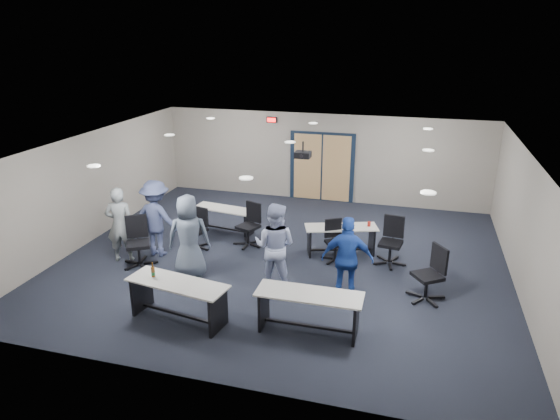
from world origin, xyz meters
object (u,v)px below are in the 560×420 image
(table_front_left, at_px, (178,294))
(chair_back_a, at_px, (196,229))
(table_front_right, at_px, (309,305))
(person_plaid, at_px, (189,236))
(person_gray, at_px, (120,225))
(person_navy, at_px, (347,259))
(chair_back_b, at_px, (248,225))
(person_lightblue, at_px, (275,246))
(table_back_left, at_px, (225,216))
(table_back_right, at_px, (341,235))
(chair_back_c, at_px, (336,241))
(person_back, at_px, (156,218))
(chair_back_d, at_px, (391,242))
(chair_loose_right, at_px, (428,274))
(chair_loose_left, at_px, (138,242))

(table_front_left, bearing_deg, chair_back_a, 118.05)
(table_front_right, distance_m, person_plaid, 3.29)
(person_gray, bearing_deg, chair_back_a, -160.15)
(person_navy, bearing_deg, chair_back_b, -39.94)
(person_lightblue, bearing_deg, person_plaid, 3.64)
(table_back_left, relative_size, chair_back_a, 1.67)
(chair_back_b, relative_size, person_navy, 0.62)
(table_back_right, relative_size, person_plaid, 0.97)
(chair_back_c, xyz_separation_m, person_navy, (0.49, -1.66, 0.38))
(table_front_right, height_order, person_plaid, person_plaid)
(person_back, bearing_deg, chair_back_a, -137.37)
(table_back_right, distance_m, chair_back_a, 3.51)
(chair_back_a, height_order, person_lightblue, person_lightblue)
(table_front_left, xyz_separation_m, person_plaid, (-0.55, 1.69, 0.38))
(chair_back_d, bearing_deg, table_back_right, 174.82)
(person_lightblue, xyz_separation_m, person_back, (-3.10, 0.77, 0.00))
(chair_back_c, relative_size, person_gray, 0.55)
(chair_back_c, xyz_separation_m, person_plaid, (-2.91, -1.57, 0.43))
(chair_back_a, distance_m, chair_back_c, 3.40)
(chair_back_a, relative_size, chair_loose_right, 0.89)
(chair_back_b, distance_m, person_lightblue, 2.25)
(chair_back_a, xyz_separation_m, person_plaid, (0.48, -1.35, 0.41))
(chair_loose_right, xyz_separation_m, person_gray, (-6.77, -0.02, 0.32))
(chair_loose_left, bearing_deg, chair_back_b, 10.52)
(chair_loose_left, relative_size, person_gray, 0.64)
(chair_back_a, xyz_separation_m, person_gray, (-1.35, -1.07, 0.38))
(chair_back_a, bearing_deg, person_gray, -125.57)
(chair_loose_right, relative_size, person_lightblue, 0.61)
(table_front_left, bearing_deg, chair_back_d, 52.86)
(table_back_right, relative_size, person_lightblue, 0.97)
(chair_loose_left, height_order, chair_loose_right, chair_loose_left)
(chair_back_b, bearing_deg, person_plaid, -88.70)
(table_front_left, xyz_separation_m, chair_loose_right, (4.38, 1.98, 0.03))
(chair_loose_right, relative_size, person_plaid, 0.61)
(table_front_right, distance_m, person_gray, 5.08)
(chair_back_b, relative_size, chair_loose_left, 0.94)
(person_lightblue, bearing_deg, chair_loose_left, 1.38)
(chair_back_d, xyz_separation_m, chair_loose_left, (-5.46, -1.60, 0.01))
(table_back_right, xyz_separation_m, person_back, (-4.17, -1.21, 0.44))
(chair_loose_left, bearing_deg, chair_back_c, -11.56)
(person_plaid, xyz_separation_m, person_back, (-1.20, 0.79, 0.00))
(table_front_right, bearing_deg, table_back_right, 89.04)
(table_back_right, distance_m, chair_loose_right, 2.61)
(chair_back_b, bearing_deg, chair_loose_right, 1.19)
(table_back_left, bearing_deg, chair_back_c, -8.97)
(table_back_right, relative_size, chair_back_b, 1.66)
(chair_loose_left, relative_size, person_back, 0.62)
(table_back_left, height_order, chair_loose_left, chair_loose_left)
(chair_back_a, height_order, chair_back_d, chair_back_d)
(chair_back_a, relative_size, person_gray, 0.57)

